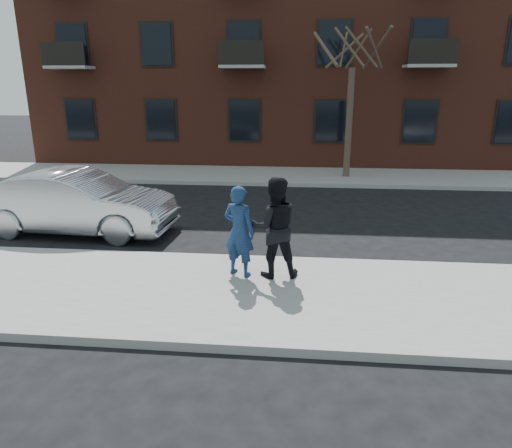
# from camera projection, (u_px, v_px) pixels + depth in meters

# --- Properties ---
(ground) EXTENTS (100.00, 100.00, 0.00)m
(ground) POSITION_uv_depth(u_px,v_px,m) (157.00, 290.00, 8.59)
(ground) COLOR black
(ground) RESTS_ON ground
(near_sidewalk) EXTENTS (50.00, 3.50, 0.15)m
(near_sidewalk) POSITION_uv_depth(u_px,v_px,m) (153.00, 292.00, 8.33)
(near_sidewalk) COLOR gray
(near_sidewalk) RESTS_ON ground
(near_curb) EXTENTS (50.00, 0.10, 0.15)m
(near_curb) POSITION_uv_depth(u_px,v_px,m) (178.00, 257.00, 10.04)
(near_curb) COLOR #999691
(near_curb) RESTS_ON ground
(far_sidewalk) EXTENTS (50.00, 3.50, 0.15)m
(far_sidewalk) POSITION_uv_depth(u_px,v_px,m) (238.00, 175.00, 19.28)
(far_sidewalk) COLOR gray
(far_sidewalk) RESTS_ON ground
(far_curb) EXTENTS (50.00, 0.10, 0.15)m
(far_curb) POSITION_uv_depth(u_px,v_px,m) (231.00, 184.00, 17.56)
(far_curb) COLOR #999691
(far_curb) RESTS_ON ground
(apartment_building) EXTENTS (24.30, 10.30, 12.30)m
(apartment_building) POSITION_uv_depth(u_px,v_px,m) (292.00, 36.00, 23.75)
(apartment_building) COLOR #612B1E
(apartment_building) RESTS_ON ground
(street_tree) EXTENTS (3.60, 3.60, 6.80)m
(street_tree) POSITION_uv_depth(u_px,v_px,m) (354.00, 34.00, 17.04)
(street_tree) COLOR #392D22
(street_tree) RESTS_ON far_sidewalk
(silver_sedan) EXTENTS (5.04, 2.02, 1.63)m
(silver_sedan) POSITION_uv_depth(u_px,v_px,m) (77.00, 203.00, 11.68)
(silver_sedan) COLOR #B7BABF
(silver_sedan) RESTS_ON ground
(man_hoodie) EXTENTS (0.76, 0.65, 1.77)m
(man_hoodie) POSITION_uv_depth(u_px,v_px,m) (239.00, 231.00, 8.67)
(man_hoodie) COLOR navy
(man_hoodie) RESTS_ON near_sidewalk
(man_peacoat) EXTENTS (1.04, 0.87, 1.94)m
(man_peacoat) POSITION_uv_depth(u_px,v_px,m) (275.00, 228.00, 8.61)
(man_peacoat) COLOR black
(man_peacoat) RESTS_ON near_sidewalk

